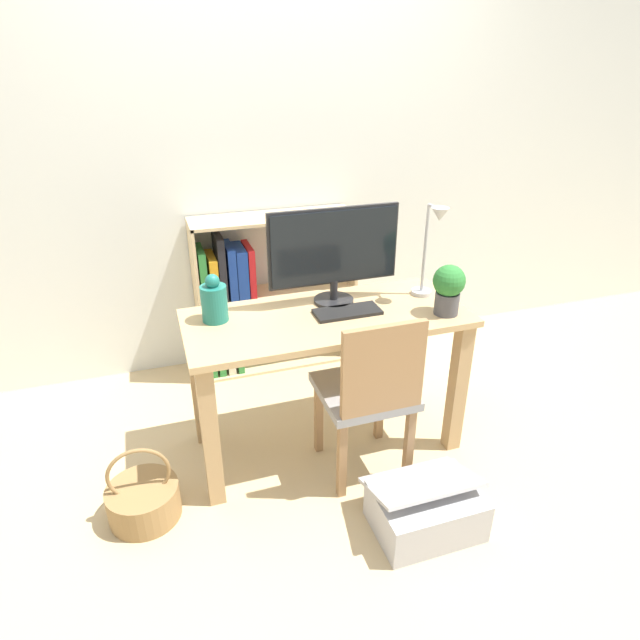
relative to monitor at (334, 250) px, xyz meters
name	(u,v)px	position (x,y,z in m)	size (l,w,h in m)	color
ground_plane	(326,441)	(-0.08, -0.13, -0.98)	(10.00, 10.00, 0.00)	#CCB284
wall_back	(268,149)	(-0.08, 0.92, 0.32)	(8.00, 0.05, 2.60)	silver
desk	(327,345)	(-0.08, -0.13, -0.41)	(1.29, 0.56, 0.72)	tan
monitor	(334,250)	(0.00, 0.00, 0.00)	(0.62, 0.19, 0.46)	#232326
keyboard	(347,312)	(0.02, -0.14, -0.25)	(0.30, 0.13, 0.02)	black
vase	(214,301)	(-0.56, -0.02, -0.17)	(0.12, 0.12, 0.22)	#1E7266
desk_lamp	(432,243)	(0.44, -0.10, 0.02)	(0.10, 0.19, 0.46)	#B7B7BC
potted_plant	(448,287)	(0.44, -0.28, -0.13)	(0.14, 0.14, 0.23)	#4C4C51
chair	(370,391)	(0.03, -0.40, -0.52)	(0.40, 0.40, 0.84)	gray
bookshelf	(247,297)	(-0.28, 0.74, -0.50)	(0.96, 0.28, 0.96)	#D8BC8C
basket	(144,500)	(-0.97, -0.35, -0.89)	(0.30, 0.30, 0.36)	#997547
storage_box	(425,508)	(0.13, -0.78, -0.88)	(0.44, 0.37, 0.25)	#B2B2B7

